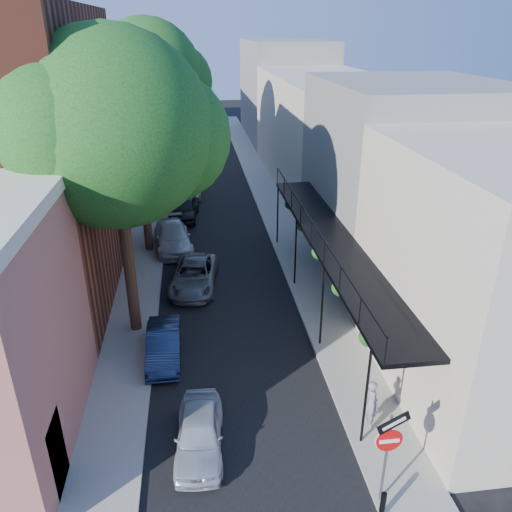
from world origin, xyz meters
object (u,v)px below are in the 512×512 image
object	(u,v)px
oak_far	(155,77)
parked_car_b	(164,345)
parked_car_d	(173,237)
bollard	(383,505)
parked_car_a	(199,433)
parked_car_c	(194,275)
parked_car_e	(184,208)
parked_car_f	(191,187)
oak_mid	(145,118)
oak_near	(127,132)
pedestrian	(371,404)
sign_post	(389,444)

from	to	relation	value
oak_far	parked_car_b	bearing A→B (deg)	-87.76
parked_car_d	bollard	bearing A→B (deg)	-79.92
bollard	parked_car_d	size ratio (longest dim) A/B	0.18
parked_car_a	parked_car_d	bearing A→B (deg)	97.77
parked_car_a	parked_car_c	world-z (taller)	parked_car_c
parked_car_e	parked_car_f	world-z (taller)	parked_car_e
parked_car_e	parked_car_c	bearing A→B (deg)	-81.48
oak_mid	parked_car_e	world-z (taller)	oak_mid
oak_mid	oak_far	xyz separation A→B (m)	(0.06, 9.04, 1.20)
parked_car_a	parked_car_f	distance (m)	24.27
parked_car_a	parked_car_c	xyz separation A→B (m)	(0.00, 10.02, 0.03)
parked_car_b	parked_car_a	bearing A→B (deg)	-75.99
oak_mid	oak_far	bearing A→B (deg)	89.59
bollard	parked_car_d	distance (m)	18.52
parked_car_a	parked_car_e	distance (m)	19.42
oak_near	parked_car_b	bearing A→B (deg)	-71.36
oak_near	parked_car_f	xyz separation A→B (m)	(1.97, 17.42, -7.22)
pedestrian	oak_far	bearing A→B (deg)	5.56
bollard	oak_mid	world-z (taller)	oak_mid
parked_car_d	pedestrian	bearing A→B (deg)	-74.03
sign_post	bollard	world-z (taller)	sign_post
oak_far	parked_car_a	bearing A→B (deg)	-85.32
oak_near	parked_car_c	xyz separation A→B (m)	(1.97, 3.17, -7.28)
sign_post	oak_far	xyz separation A→B (m)	(-6.51, 26.30, 6.22)
bollard	parked_car_b	distance (m)	9.35
oak_far	parked_car_f	distance (m)	7.86
sign_post	parked_car_e	bearing A→B (deg)	103.08
parked_car_e	pedestrian	xyz separation A→B (m)	(5.66, -19.23, 0.23)
oak_mid	parked_car_f	distance (m)	11.59
parked_car_d	pedestrian	size ratio (longest dim) A/B	2.82
bollard	oak_mid	distance (m)	19.96
sign_post	parked_car_e	size ratio (longest dim) A/B	0.73
oak_mid	parked_car_c	world-z (taller)	oak_mid
oak_far	parked_car_d	distance (m)	11.87
oak_mid	parked_car_a	distance (m)	16.30
bollard	parked_car_c	bearing A→B (deg)	108.79
sign_post	oak_near	world-z (taller)	oak_near
oak_far	parked_car_e	world-z (taller)	oak_far
oak_near	oak_mid	world-z (taller)	oak_near
parked_car_d	parked_car_b	bearing A→B (deg)	-97.72
parked_car_c	pedestrian	world-z (taller)	pedestrian
oak_far	parked_car_a	size ratio (longest dim) A/B	3.54
bollard	oak_near	size ratio (longest dim) A/B	0.07
parked_car_f	oak_mid	bearing A→B (deg)	-100.95
sign_post	pedestrian	world-z (taller)	sign_post
oak_mid	parked_car_f	xyz separation A→B (m)	(2.02, 9.45, -6.40)
parked_car_a	parked_car_b	world-z (taller)	parked_car_a
parked_car_d	parked_car_e	size ratio (longest dim) A/B	1.11
bollard	oak_far	distance (m)	28.58
parked_car_d	parked_car_a	bearing A→B (deg)	-92.92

